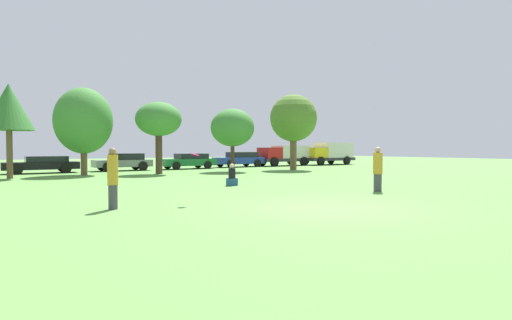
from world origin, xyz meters
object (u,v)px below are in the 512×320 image
Objects in this scene: frisbee at (195,155)px; tree_1 at (9,107)px; delivery_truck_yellow at (329,153)px; tree_5 at (293,119)px; person_thrower at (113,178)px; delivery_truck_red at (285,154)px; parked_car_green at (189,161)px; person_catcher at (378,169)px; parked_car_grey at (124,161)px; tree_4 at (232,128)px; parked_car_black at (43,164)px; tree_2 at (84,121)px; parked_car_blue at (240,159)px; tree_3 at (159,120)px; bystander_sitting at (232,177)px.

frisbee is 15.50m from tree_1.
tree_5 is at bearing 31.00° from delivery_truck_yellow.
person_thrower is 28.35m from delivery_truck_red.
parked_car_green is (12.60, 4.07, -3.25)m from tree_1.
person_catcher is 20.49m from parked_car_grey.
tree_1 is 13.64m from tree_4.
frisbee is 19.29m from parked_car_black.
tree_2 is at bearing -58.93° from person_catcher.
tree_1 is at bearing 105.34° from frisbee.
delivery_truck_yellow is at bearing 18.80° from tree_4.
delivery_truck_yellow is at bearing 178.64° from parked_car_black.
parked_car_blue is at bearing -174.37° from parked_car_green.
parked_car_black is 1.11× the size of parked_car_grey.
tree_4 is at bearing 172.39° from tree_5.
tree_5 is (7.33, 13.80, 3.11)m from person_catcher.
parked_car_blue is 0.77× the size of delivery_truck_yellow.
tree_1 is (-11.33, 15.72, 3.04)m from person_catcher.
person_catcher is at bearing -78.44° from tree_3.
parked_car_green is at bearing 135.36° from tree_5.
frisbee is 19.48m from parked_car_grey.
parked_car_black is at bearing -1.67° from parked_car_green.
tree_2 is 4.55m from tree_3.
tree_3 reaches higher than delivery_truck_red.
tree_1 is at bearing 64.86° from parked_car_black.
tree_5 is 7.31m from parked_car_blue.
tree_4 is at bearing -5.68° from tree_3.
person_thrower is at bearing -115.45° from tree_3.
person_thrower is 7.51m from bystander_sitting.
parked_car_blue is (4.27, 5.81, -2.43)m from tree_4.
bystander_sitting is at bearing -91.74° from tree_3.
parked_car_green is at bearing 20.65° from tree_2.
delivery_truck_yellow is (24.12, 2.89, -2.14)m from tree_2.
parked_car_blue is (5.23, 0.50, 0.05)m from parked_car_green.
tree_5 is at bearing 97.52° from parked_car_blue.
tree_5 reaches higher than frisbee.
parked_car_grey is at bearing 1.10° from parked_car_blue.
tree_4 is 0.77× the size of delivery_truck_yellow.
tree_1 reaches higher than parked_car_blue.
tree_2 is (3.99, 0.82, -0.54)m from tree_1.
tree_5 is (18.66, -1.92, 0.07)m from tree_1.
parked_car_black reaches higher than bystander_sitting.
tree_4 is 8.66m from parked_car_grey.
parked_car_black is at bearing 0.11° from parked_car_grey.
parked_car_blue is at bearing 97.35° from tree_5.
bystander_sitting is 15.21m from parked_car_green.
parked_car_grey reaches higher than parked_car_black.
tree_3 is at bearing 173.37° from tree_5.
person_catcher reaches higher than parked_car_black.
person_catcher is 15.93m from tree_5.
parked_car_blue is at bearing -2.49° from delivery_truck_red.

